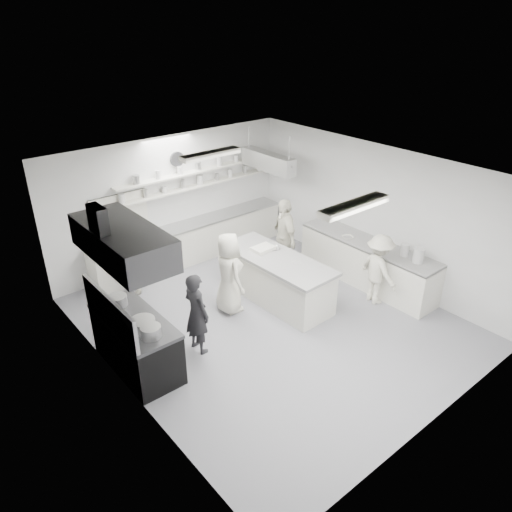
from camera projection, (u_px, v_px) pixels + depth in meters
floor at (269, 321)px, 9.55m from camera, size 6.00×7.00×0.02m
ceiling at (272, 172)px, 8.18m from camera, size 6.00×7.00×0.02m
wall_back at (171, 200)px, 11.27m from camera, size 6.00×0.04×3.00m
wall_front at (444, 343)px, 6.46m from camera, size 6.00×0.04×3.00m
wall_left at (117, 310)px, 7.16m from camera, size 0.04×7.00×3.00m
wall_right at (375, 213)px, 10.57m from camera, size 0.04×7.00×3.00m
stove at (137, 345)px, 8.14m from camera, size 0.80×1.80×0.90m
exhaust_hood at (123, 242)px, 7.28m from camera, size 0.85×2.00×0.50m
back_counter at (192, 242)px, 11.71m from camera, size 5.00×0.60×0.92m
shelf_lower at (199, 185)px, 11.47m from camera, size 4.20×0.26×0.04m
shelf_upper at (198, 171)px, 11.31m from camera, size 4.20×0.26×0.04m
pass_through_window at (120, 216)px, 10.54m from camera, size 1.30×0.04×1.00m
wall_clock at (177, 159)px, 10.93m from camera, size 0.32×0.05×0.32m
right_counter at (367, 263)px, 10.70m from camera, size 0.74×3.30×0.94m
pot_rack at (268, 161)px, 11.29m from camera, size 0.30×1.60×0.40m
light_fixture_front at (354, 206)px, 6.98m from camera, size 1.30×0.25×0.10m
light_fixture_rear at (211, 154)px, 9.45m from camera, size 1.30×0.25×0.10m
prep_island at (276, 280)px, 10.08m from camera, size 1.01×2.52×0.92m
stove_pot at (143, 325)px, 7.65m from camera, size 0.39×0.39×0.22m
cook_stove at (197, 313)px, 8.42m from camera, size 0.41×0.58×1.53m
cook_back at (130, 260)px, 10.16m from camera, size 0.97×0.96×1.58m
cook_island_left at (229, 273)px, 9.54m from camera, size 0.65×0.89×1.67m
cook_island_right at (284, 237)px, 10.93m from camera, size 0.77×1.13×1.79m
cook_right at (378, 269)px, 9.86m from camera, size 0.74×1.06×1.50m
bowl_island_a at (273, 249)px, 10.24m from camera, size 0.38×0.38×0.07m
bowl_island_b at (297, 263)px, 9.67m from camera, size 0.22×0.22×0.06m
bowl_right at (348, 238)px, 10.70m from camera, size 0.32×0.32×0.06m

